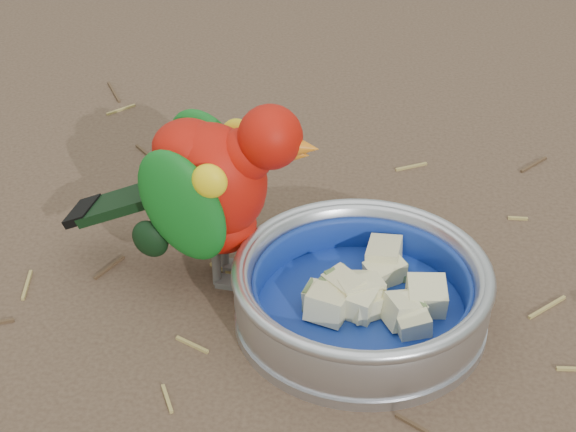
# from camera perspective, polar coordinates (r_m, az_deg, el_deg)

# --- Properties ---
(ground) EXTENTS (60.00, 60.00, 0.00)m
(ground) POSITION_cam_1_polar(r_m,az_deg,el_deg) (0.83, 2.36, -6.36)
(ground) COLOR #4E392B
(food_bowl) EXTENTS (0.23, 0.23, 0.02)m
(food_bowl) POSITION_cam_1_polar(r_m,az_deg,el_deg) (0.82, 4.69, -6.30)
(food_bowl) COLOR #B2B2BA
(food_bowl) RESTS_ON ground
(bowl_wall) EXTENTS (0.23, 0.23, 0.04)m
(bowl_wall) POSITION_cam_1_polar(r_m,az_deg,el_deg) (0.80, 4.79, -4.66)
(bowl_wall) COLOR #B2B2BA
(bowl_wall) RESTS_ON food_bowl
(fruit_wedges) EXTENTS (0.14, 0.14, 0.03)m
(fruit_wedges) POSITION_cam_1_polar(r_m,az_deg,el_deg) (0.81, 4.76, -5.05)
(fruit_wedges) COLOR beige
(fruit_wedges) RESTS_ON food_bowl
(lory_parrot) EXTENTS (0.24, 0.14, 0.18)m
(lory_parrot) POSITION_cam_1_polar(r_m,az_deg,el_deg) (0.83, -4.88, 1.27)
(lory_parrot) COLOR #AF1006
(lory_parrot) RESTS_ON ground
(ground_debris) EXTENTS (0.90, 0.80, 0.01)m
(ground_debris) POSITION_cam_1_polar(r_m,az_deg,el_deg) (0.86, -0.35, -4.70)
(ground_debris) COLOR #9C8747
(ground_debris) RESTS_ON ground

